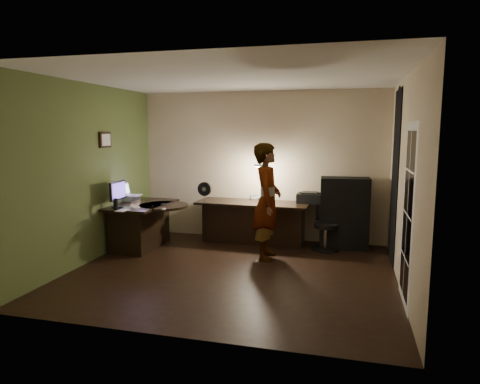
% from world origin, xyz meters
% --- Properties ---
extents(floor, '(4.50, 4.00, 0.01)m').
position_xyz_m(floor, '(0.00, 0.00, -0.01)').
color(floor, black).
rests_on(floor, ground).
extents(ceiling, '(4.50, 4.00, 0.01)m').
position_xyz_m(ceiling, '(0.00, 0.00, 2.71)').
color(ceiling, silver).
rests_on(ceiling, floor).
extents(wall_back, '(4.50, 0.01, 2.70)m').
position_xyz_m(wall_back, '(0.00, 2.00, 1.35)').
color(wall_back, '#CAB795').
rests_on(wall_back, floor).
extents(wall_front, '(4.50, 0.01, 2.70)m').
position_xyz_m(wall_front, '(0.00, -2.00, 1.35)').
color(wall_front, '#CAB795').
rests_on(wall_front, floor).
extents(wall_left, '(0.01, 4.00, 2.70)m').
position_xyz_m(wall_left, '(-2.25, 0.00, 1.35)').
color(wall_left, '#CAB795').
rests_on(wall_left, floor).
extents(wall_right, '(0.01, 4.00, 2.70)m').
position_xyz_m(wall_right, '(2.25, 0.00, 1.35)').
color(wall_right, '#CAB795').
rests_on(wall_right, floor).
extents(green_wall_overlay, '(0.00, 4.00, 2.70)m').
position_xyz_m(green_wall_overlay, '(-2.24, 0.00, 1.35)').
color(green_wall_overlay, '#4E612F').
rests_on(green_wall_overlay, floor).
extents(arched_doorway, '(0.01, 0.90, 2.60)m').
position_xyz_m(arched_doorway, '(2.24, 1.15, 1.30)').
color(arched_doorway, black).
rests_on(arched_doorway, floor).
extents(french_door, '(0.02, 0.92, 2.10)m').
position_xyz_m(french_door, '(2.24, -0.55, 1.05)').
color(french_door, white).
rests_on(french_door, floor).
extents(framed_picture, '(0.04, 0.30, 0.25)m').
position_xyz_m(framed_picture, '(-2.22, 0.45, 1.85)').
color(framed_picture, black).
rests_on(framed_picture, wall_left).
extents(desk_left, '(0.84, 1.34, 0.76)m').
position_xyz_m(desk_left, '(-1.83, 0.86, 0.38)').
color(desk_left, black).
rests_on(desk_left, floor).
extents(desk_right, '(2.00, 0.76, 0.74)m').
position_xyz_m(desk_right, '(-0.07, 1.63, 0.37)').
color(desk_right, black).
rests_on(desk_right, floor).
extents(cabinet, '(0.83, 0.46, 1.21)m').
position_xyz_m(cabinet, '(1.51, 1.72, 0.61)').
color(cabinet, black).
rests_on(cabinet, floor).
extents(laptop_stand, '(0.30, 0.28, 0.10)m').
position_xyz_m(laptop_stand, '(-2.11, 1.00, 0.82)').
color(laptop_stand, silver).
rests_on(laptop_stand, desk_left).
extents(laptop, '(0.31, 0.29, 0.21)m').
position_xyz_m(laptop, '(-2.07, 1.00, 0.98)').
color(laptop, silver).
rests_on(laptop, laptop_stand).
extents(monitor, '(0.11, 0.47, 0.31)m').
position_xyz_m(monitor, '(-2.03, 0.42, 0.92)').
color(monitor, black).
rests_on(monitor, desk_left).
extents(mouse, '(0.08, 0.10, 0.04)m').
position_xyz_m(mouse, '(-1.20, 0.37, 0.79)').
color(mouse, silver).
rests_on(mouse, desk_left).
extents(phone, '(0.09, 0.13, 0.01)m').
position_xyz_m(phone, '(-1.43, 0.87, 0.78)').
color(phone, black).
rests_on(phone, desk_left).
extents(pen, '(0.03, 0.15, 0.01)m').
position_xyz_m(pen, '(-1.51, 0.62, 0.78)').
color(pen, black).
rests_on(pen, desk_left).
extents(speaker, '(0.08, 0.08, 0.18)m').
position_xyz_m(speaker, '(-1.93, 0.21, 0.86)').
color(speaker, black).
rests_on(speaker, desk_left).
extents(notepad, '(0.15, 0.20, 0.01)m').
position_xyz_m(notepad, '(-1.79, 0.16, 0.78)').
color(notepad, silver).
rests_on(notepad, desk_left).
extents(desk_fan, '(0.25, 0.15, 0.38)m').
position_xyz_m(desk_fan, '(-0.85, 1.31, 0.93)').
color(desk_fan, black).
rests_on(desk_fan, desk_right).
extents(headphones, '(0.21, 0.12, 0.09)m').
position_xyz_m(headphones, '(-0.09, 1.90, 0.79)').
color(headphones, navy).
rests_on(headphones, desk_right).
extents(printer, '(0.44, 0.35, 0.19)m').
position_xyz_m(printer, '(0.91, 1.80, 0.83)').
color(printer, black).
rests_on(printer, desk_right).
extents(desk_lamp, '(0.26, 0.37, 0.73)m').
position_xyz_m(desk_lamp, '(0.04, 1.83, 1.10)').
color(desk_lamp, black).
rests_on(desk_lamp, desk_right).
extents(office_chair, '(0.49, 0.49, 0.84)m').
position_xyz_m(office_chair, '(1.22, 1.50, 0.42)').
color(office_chair, black).
rests_on(office_chair, floor).
extents(person, '(0.48, 0.68, 1.81)m').
position_xyz_m(person, '(0.35, 0.80, 0.91)').
color(person, '#D8A88C').
rests_on(person, floor).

